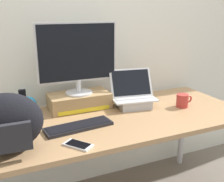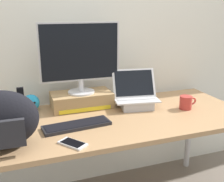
{
  "view_description": "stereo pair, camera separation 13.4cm",
  "coord_description": "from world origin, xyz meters",
  "px_view_note": "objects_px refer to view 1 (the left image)",
  "views": [
    {
      "loc": [
        -0.69,
        -1.54,
        1.43
      ],
      "look_at": [
        0.0,
        0.0,
        0.92
      ],
      "focal_mm": 44.15,
      "sensor_mm": 36.0,
      "label": 1
    },
    {
      "loc": [
        -0.57,
        -1.59,
        1.43
      ],
      "look_at": [
        0.0,
        0.0,
        0.92
      ],
      "focal_mm": 44.15,
      "sensor_mm": 36.0,
      "label": 2
    }
  ],
  "objects_px": {
    "desktop_monitor": "(78,56)",
    "coffee_mug": "(183,101)",
    "toner_box_yellow": "(79,101)",
    "plush_toy": "(28,105)",
    "external_keyboard": "(79,126)",
    "cell_phone": "(78,145)",
    "messenger_backpack": "(5,124)",
    "open_laptop": "(133,99)"
  },
  "relations": [
    {
      "from": "desktop_monitor",
      "to": "coffee_mug",
      "type": "bearing_deg",
      "value": -20.79
    },
    {
      "from": "toner_box_yellow",
      "to": "plush_toy",
      "type": "bearing_deg",
      "value": 172.82
    },
    {
      "from": "desktop_monitor",
      "to": "coffee_mug",
      "type": "distance_m",
      "value": 0.81
    },
    {
      "from": "toner_box_yellow",
      "to": "desktop_monitor",
      "type": "distance_m",
      "value": 0.32
    },
    {
      "from": "toner_box_yellow",
      "to": "plush_toy",
      "type": "xyz_separation_m",
      "value": [
        -0.35,
        0.04,
        0.0
      ]
    },
    {
      "from": "toner_box_yellow",
      "to": "coffee_mug",
      "type": "distance_m",
      "value": 0.75
    },
    {
      "from": "external_keyboard",
      "to": "desktop_monitor",
      "type": "bearing_deg",
      "value": 65.81
    },
    {
      "from": "cell_phone",
      "to": "messenger_backpack",
      "type": "bearing_deg",
      "value": 128.68
    },
    {
      "from": "desktop_monitor",
      "to": "plush_toy",
      "type": "distance_m",
      "value": 0.47
    },
    {
      "from": "desktop_monitor",
      "to": "open_laptop",
      "type": "bearing_deg",
      "value": -17.36
    },
    {
      "from": "toner_box_yellow",
      "to": "messenger_backpack",
      "type": "distance_m",
      "value": 0.7
    },
    {
      "from": "coffee_mug",
      "to": "cell_phone",
      "type": "xyz_separation_m",
      "value": [
        -0.87,
        -0.26,
        -0.04
      ]
    },
    {
      "from": "cell_phone",
      "to": "plush_toy",
      "type": "relative_size",
      "value": 1.43
    },
    {
      "from": "coffee_mug",
      "to": "messenger_backpack",
      "type": "bearing_deg",
      "value": -171.78
    },
    {
      "from": "open_laptop",
      "to": "plush_toy",
      "type": "relative_size",
      "value": 2.93
    },
    {
      "from": "desktop_monitor",
      "to": "plush_toy",
      "type": "relative_size",
      "value": 4.78
    },
    {
      "from": "desktop_monitor",
      "to": "external_keyboard",
      "type": "height_order",
      "value": "desktop_monitor"
    },
    {
      "from": "toner_box_yellow",
      "to": "desktop_monitor",
      "type": "xyz_separation_m",
      "value": [
        -0.0,
        -0.0,
        0.32
      ]
    },
    {
      "from": "plush_toy",
      "to": "open_laptop",
      "type": "bearing_deg",
      "value": -13.33
    },
    {
      "from": "messenger_backpack",
      "to": "cell_phone",
      "type": "distance_m",
      "value": 0.38
    },
    {
      "from": "desktop_monitor",
      "to": "open_laptop",
      "type": "distance_m",
      "value": 0.5
    },
    {
      "from": "coffee_mug",
      "to": "plush_toy",
      "type": "bearing_deg",
      "value": 162.57
    },
    {
      "from": "messenger_backpack",
      "to": "plush_toy",
      "type": "bearing_deg",
      "value": 72.25
    },
    {
      "from": "toner_box_yellow",
      "to": "messenger_backpack",
      "type": "xyz_separation_m",
      "value": [
        -0.52,
        -0.46,
        0.1
      ]
    },
    {
      "from": "toner_box_yellow",
      "to": "open_laptop",
      "type": "bearing_deg",
      "value": -18.89
    },
    {
      "from": "external_keyboard",
      "to": "coffee_mug",
      "type": "distance_m",
      "value": 0.8
    },
    {
      "from": "external_keyboard",
      "to": "coffee_mug",
      "type": "height_order",
      "value": "coffee_mug"
    },
    {
      "from": "desktop_monitor",
      "to": "plush_toy",
      "type": "height_order",
      "value": "desktop_monitor"
    },
    {
      "from": "messenger_backpack",
      "to": "external_keyboard",
      "type": "bearing_deg",
      "value": 18.25
    },
    {
      "from": "coffee_mug",
      "to": "desktop_monitor",
      "type": "bearing_deg",
      "value": 157.85
    },
    {
      "from": "open_laptop",
      "to": "cell_phone",
      "type": "relative_size",
      "value": 2.05
    },
    {
      "from": "toner_box_yellow",
      "to": "cell_phone",
      "type": "bearing_deg",
      "value": -108.39
    },
    {
      "from": "desktop_monitor",
      "to": "external_keyboard",
      "type": "relative_size",
      "value": 1.33
    },
    {
      "from": "open_laptop",
      "to": "plush_toy",
      "type": "height_order",
      "value": "open_laptop"
    },
    {
      "from": "toner_box_yellow",
      "to": "coffee_mug",
      "type": "xyz_separation_m",
      "value": [
        0.69,
        -0.28,
        -0.01
      ]
    },
    {
      "from": "external_keyboard",
      "to": "coffee_mug",
      "type": "relative_size",
      "value": 3.27
    },
    {
      "from": "external_keyboard",
      "to": "messenger_backpack",
      "type": "relative_size",
      "value": 1.11
    },
    {
      "from": "cell_phone",
      "to": "toner_box_yellow",
      "type": "bearing_deg",
      "value": 34.51
    },
    {
      "from": "external_keyboard",
      "to": "messenger_backpack",
      "type": "xyz_separation_m",
      "value": [
        -0.41,
        -0.13,
        0.14
      ]
    },
    {
      "from": "coffee_mug",
      "to": "external_keyboard",
      "type": "bearing_deg",
      "value": -176.5
    },
    {
      "from": "coffee_mug",
      "to": "plush_toy",
      "type": "height_order",
      "value": "plush_toy"
    },
    {
      "from": "toner_box_yellow",
      "to": "desktop_monitor",
      "type": "height_order",
      "value": "desktop_monitor"
    }
  ]
}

